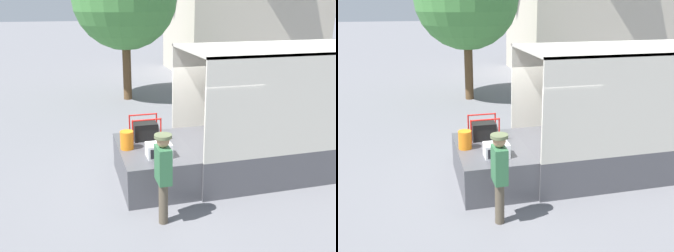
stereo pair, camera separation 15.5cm
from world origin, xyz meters
TOP-DOWN VIEW (x-y plane):
  - ground_plane at (0.00, 0.00)m, footprint 160.00×160.00m
  - box_truck at (3.97, 0.00)m, footprint 6.75×2.46m
  - tailgate_deck at (-0.79, 0.00)m, footprint 1.58×2.34m
  - microwave at (-0.80, -0.58)m, footprint 0.54×0.41m
  - portable_generator at (-0.85, 0.55)m, footprint 0.71×0.48m
  - orange_bucket at (-1.39, 0.05)m, footprint 0.30×0.30m
  - worker_person at (-1.00, -1.75)m, footprint 0.33×0.44m

SIDE VIEW (x-z plane):
  - ground_plane at x=0.00m, z-range 0.00..0.00m
  - tailgate_deck at x=-0.79m, z-range 0.00..0.88m
  - box_truck at x=3.97m, z-range -0.57..2.52m
  - microwave at x=-0.80m, z-range 0.88..1.18m
  - orange_bucket at x=-1.39m, z-range 0.88..1.30m
  - portable_generator at x=-0.85m, z-range 0.81..1.39m
  - worker_person at x=-1.00m, z-range 0.22..2.03m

